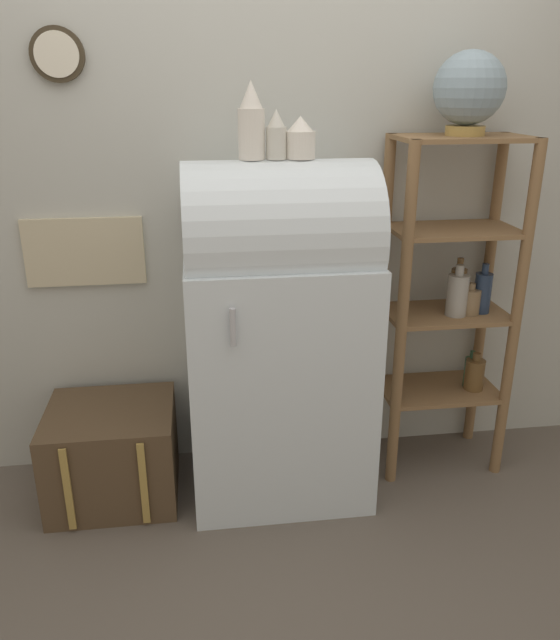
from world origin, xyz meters
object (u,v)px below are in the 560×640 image
at_px(vase_right, 300,139).
at_px(vase_left, 251,123).
at_px(refrigerator, 278,332).
at_px(suitcase_trunk, 113,452).
at_px(vase_center, 276,136).
at_px(globe, 469,90).

bearing_deg(vase_right, vase_left, -179.93).
distance_m(refrigerator, vase_left, 0.87).
height_order(refrigerator, vase_left, vase_left).
bearing_deg(suitcase_trunk, vase_right, -0.17).
xyz_separation_m(refrigerator, suitcase_trunk, (-0.75, 0.02, -0.55)).
distance_m(vase_center, vase_right, 0.10).
xyz_separation_m(vase_left, vase_center, (0.10, -0.01, -0.05)).
relative_size(refrigerator, suitcase_trunk, 2.69).
relative_size(vase_center, vase_right, 1.17).
distance_m(refrigerator, suitcase_trunk, 0.93).
distance_m(vase_left, vase_center, 0.11).
bearing_deg(suitcase_trunk, vase_center, -0.91).
xyz_separation_m(refrigerator, vase_center, (-0.01, 0.00, 0.82)).
bearing_deg(vase_right, suitcase_trunk, 179.83).
bearing_deg(vase_left, globe, 5.31).
distance_m(suitcase_trunk, vase_right, 1.60).
relative_size(suitcase_trunk, vase_center, 2.96).
distance_m(refrigerator, vase_right, 0.81).
relative_size(vase_left, vase_right, 1.81).
height_order(globe, vase_center, globe).
height_order(suitcase_trunk, vase_left, vase_left).
bearing_deg(globe, suitcase_trunk, -177.01).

